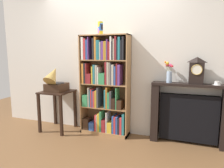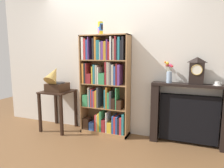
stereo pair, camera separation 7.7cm
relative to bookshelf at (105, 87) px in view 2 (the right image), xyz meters
The scene contains 10 objects.
ground_plane 0.88m from the bookshelf, 89.68° to the right, with size 8.17×6.40×0.02m, color brown.
wall_back 0.54m from the bookshelf, 37.84° to the left, with size 5.17×0.08×2.60m, color silver.
bookshelf is the anchor object (origin of this frame).
cup_stack 1.01m from the bookshelf, 153.76° to the right, with size 0.09×0.09×0.21m.
side_table_left 0.97m from the bookshelf, behind, with size 0.53×0.54×0.75m.
gramophone 0.93m from the bookshelf, 169.33° to the right, with size 0.33×0.47×0.51m.
fireplace_mantel 1.45m from the bookshelf, ahead, with size 1.16×0.21×0.99m.
mantel_clock 1.52m from the bookshelf, ahead, with size 0.21×0.12×0.41m.
flower_vase 1.12m from the bookshelf, ahead, with size 0.14×0.15×0.34m.
teacup_with_saucer 1.78m from the bookshelf, ahead, with size 0.12×0.12×0.06m.
Camera 2 is at (1.39, -3.10, 1.47)m, focal length 32.65 mm.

